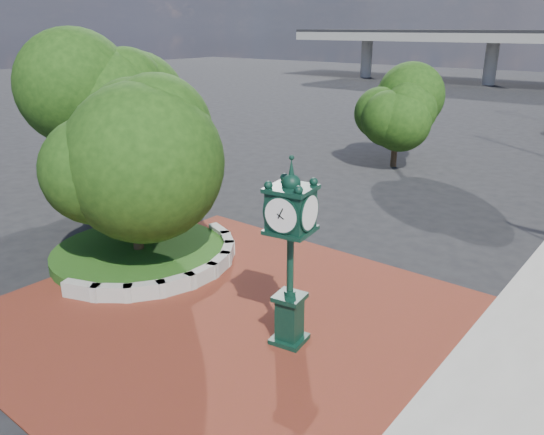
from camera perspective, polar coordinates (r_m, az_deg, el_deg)
The scene contains 8 objects.
ground at distance 16.38m, azimuth -3.08°, elevation -8.89°, with size 200.00×200.00×0.00m, color black.
plaza at distance 15.74m, azimuth -5.53°, elevation -10.16°, with size 12.00×12.00×0.04m, color maroon.
planter_wall at distance 18.00m, azimuth -9.58°, elevation -5.43°, with size 2.96×6.77×0.54m.
grass_bed at distance 19.67m, azimuth -14.07°, elevation -3.74°, with size 6.10×6.10×0.40m, color #1D3F12.
tree_planter at distance 18.58m, azimuth -14.97°, elevation 6.28°, with size 5.20×5.20×6.33m.
tree_northwest at distance 27.79m, azimuth -16.83°, elevation 11.26°, with size 5.60×5.60×6.93m.
tree_street at distance 32.08m, azimuth 13.33°, elevation 11.00°, with size 4.40×4.40×5.45m.
post_clock at distance 13.12m, azimuth 1.99°, elevation -3.19°, with size 1.17×1.17×4.98m.
Camera 1 is at (9.65, -10.66, 7.86)m, focal length 35.00 mm.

